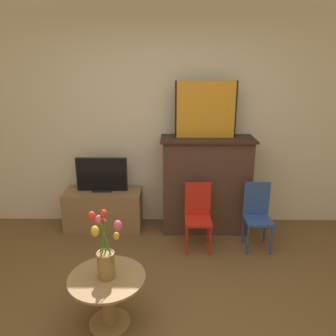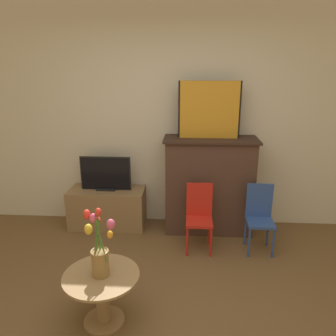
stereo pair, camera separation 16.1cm
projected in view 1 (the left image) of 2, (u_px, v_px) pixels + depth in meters
The scene contains 9 objects.
wall_back at pixel (167, 118), 4.01m from camera, with size 8.00×0.06×2.70m.
fireplace_mantel at pixel (206, 183), 3.99m from camera, with size 1.09×0.47×1.16m.
painting at pixel (206, 110), 3.73m from camera, with size 0.71×0.03×0.65m.
tv_stand at pixel (104, 209), 4.10m from camera, with size 0.94×0.41×0.49m.
tv_monitor at pixel (102, 175), 3.98m from camera, with size 0.62×0.12×0.42m.
chair_red at pixel (198, 213), 3.61m from camera, with size 0.29×0.29×0.75m.
chair_blue at pixel (257, 212), 3.62m from camera, with size 0.29×0.29×0.75m.
side_table at pixel (108, 293), 2.53m from camera, with size 0.59×0.59×0.44m.
vase_tulips at pixel (105, 254), 2.42m from camera, with size 0.27×0.21×0.54m.
Camera 1 is at (0.05, -1.88, 1.97)m, focal length 35.00 mm.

